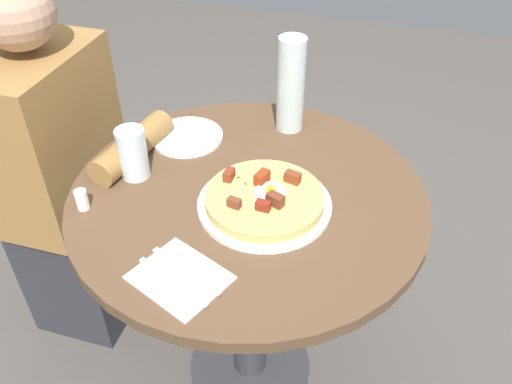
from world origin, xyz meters
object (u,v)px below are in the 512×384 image
(pizza_plate, at_px, (264,204))
(fork, at_px, (173,281))
(bread_plate, at_px, (187,137))
(salt_shaker, at_px, (82,200))
(water_glass, at_px, (133,153))
(breakfast_pizza, at_px, (265,198))
(knife, at_px, (186,270))
(person_seated, at_px, (68,191))
(water_bottle, at_px, (291,85))
(dining_table, at_px, (248,244))

(pizza_plate, distance_m, fork, 0.29)
(bread_plate, height_order, salt_shaker, salt_shaker)
(pizza_plate, xyz_separation_m, water_glass, (-0.03, -0.33, 0.06))
(breakfast_pizza, distance_m, knife, 0.25)
(breakfast_pizza, height_order, fork, breakfast_pizza)
(salt_shaker, bearing_deg, person_seated, -135.25)
(person_seated, relative_size, water_bottle, 4.50)
(knife, bearing_deg, person_seated, 168.96)
(dining_table, xyz_separation_m, fork, (0.30, -0.05, 0.17))
(water_bottle, bearing_deg, bread_plate, -62.08)
(person_seated, height_order, water_bottle, person_seated)
(breakfast_pizza, height_order, water_glass, water_glass)
(water_glass, height_order, salt_shaker, water_glass)
(person_seated, bearing_deg, knife, 55.82)
(pizza_plate, relative_size, water_glass, 2.38)
(fork, xyz_separation_m, knife, (-0.03, 0.01, 0.00))
(fork, xyz_separation_m, water_bottle, (-0.60, 0.08, 0.12))
(pizza_plate, relative_size, knife, 1.66)
(knife, distance_m, water_glass, 0.35)
(pizza_plate, distance_m, knife, 0.25)
(person_seated, bearing_deg, water_glass, 70.11)
(fork, relative_size, water_bottle, 0.71)
(person_seated, height_order, breakfast_pizza, person_seated)
(dining_table, height_order, breakfast_pizza, breakfast_pizza)
(water_glass, xyz_separation_m, salt_shaker, (0.14, -0.06, -0.04))
(fork, height_order, salt_shaker, salt_shaker)
(pizza_plate, xyz_separation_m, fork, (0.27, -0.11, 0.00))
(pizza_plate, xyz_separation_m, water_bottle, (-0.34, -0.03, 0.12))
(pizza_plate, bearing_deg, fork, -21.67)
(person_seated, xyz_separation_m, bread_plate, (-0.07, 0.37, 0.21))
(dining_table, bearing_deg, knife, -8.44)
(person_seated, relative_size, knife, 6.31)
(dining_table, bearing_deg, fork, -10.13)
(bread_plate, distance_m, knife, 0.47)
(fork, bearing_deg, bread_plate, 132.23)
(fork, distance_m, water_glass, 0.37)
(fork, bearing_deg, breakfast_pizza, 91.54)
(salt_shaker, bearing_deg, breakfast_pizza, 107.21)
(person_seated, distance_m, water_glass, 0.43)
(dining_table, distance_m, pizza_plate, 0.19)
(pizza_plate, height_order, water_bottle, water_bottle)
(water_bottle, bearing_deg, fork, -7.56)
(pizza_plate, bearing_deg, dining_table, -128.07)
(pizza_plate, bearing_deg, water_bottle, -175.66)
(dining_table, height_order, pizza_plate, pizza_plate)
(fork, bearing_deg, water_bottle, 105.58)
(salt_shaker, bearing_deg, knife, 68.57)
(person_seated, xyz_separation_m, fork, (0.40, 0.53, 0.21))
(water_bottle, bearing_deg, water_glass, -43.95)
(person_seated, bearing_deg, salt_shaker, 44.75)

